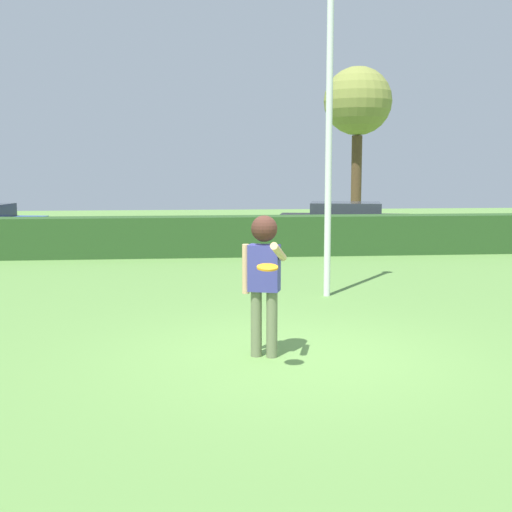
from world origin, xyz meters
name	(u,v)px	position (x,y,z in m)	size (l,w,h in m)	color
ground_plane	(293,357)	(0.00, 0.00, 0.00)	(60.00, 60.00, 0.00)	#608D43
person	(264,268)	(-0.36, 0.04, 1.13)	(0.54, 0.81, 1.78)	#6C7553
frisbee	(267,267)	(-0.42, -0.79, 1.26)	(0.24, 0.24, 0.06)	orange
lamppost	(329,105)	(1.26, 4.00, 3.47)	(0.24, 0.24, 6.31)	silver
hedge_row	(236,236)	(0.00, 9.98, 0.53)	(23.02, 0.90, 1.06)	#2A4D21
parked_car_black	(345,220)	(3.75, 13.19, 0.69)	(4.48, 2.60, 1.25)	black
oak_tree	(358,104)	(5.05, 17.00, 4.69)	(2.51, 2.51, 6.05)	brown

